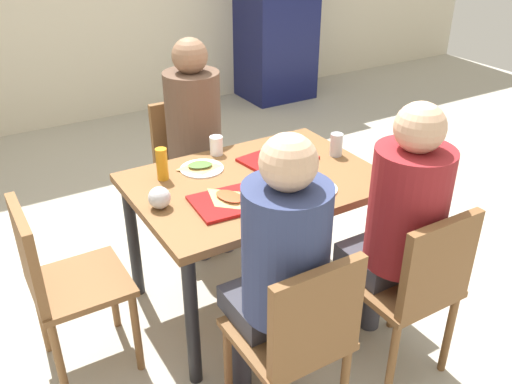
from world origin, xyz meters
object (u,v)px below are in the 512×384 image
person_in_brown_jacket (399,218)px  drink_fridge (276,6)px  paper_plate_center (202,169)px  condiment_bottle (162,164)px  tray_red_near (233,201)px  pizza_slice_c (200,166)px  main_table (256,195)px  person_in_red (280,261)px  pizza_slice_a (230,197)px  pizza_slice_b (280,154)px  foil_bundle (159,198)px  chair_near_right (416,283)px  paper_plate_near_edge (314,189)px  chair_far_side (189,159)px  plastic_cup_a (216,145)px  tray_red_far (278,159)px  chair_near_left (299,335)px  person_far_side (197,130)px  plastic_cup_b (304,199)px  soda_can (336,145)px  chair_left_end (59,278)px

person_in_brown_jacket → drink_fridge: size_ratio=0.67×
paper_plate_center → condiment_bottle: bearing=180.0°
tray_red_near → pizza_slice_c: (0.02, 0.39, 0.01)m
main_table → person_in_red: (-0.30, -0.67, 0.12)m
pizza_slice_a → pizza_slice_b: (0.45, 0.27, 0.00)m
foil_bundle → pizza_slice_b: bearing=12.0°
chair_near_right → pizza_slice_a: bearing=127.8°
paper_plate_near_edge → drink_fridge: drink_fridge is taller
chair_near_right → paper_plate_center: bearing=114.6°
chair_far_side → plastic_cup_a: (-0.03, -0.45, 0.27)m
tray_red_far → foil_bundle: (-0.72, -0.15, 0.04)m
pizza_slice_b → pizza_slice_c: bearing=165.6°
chair_near_left → paper_plate_center: chair_near_left is taller
person_far_side → tray_red_far: 0.58m
tray_red_near → drink_fridge: drink_fridge is taller
tray_red_far → pizza_slice_c: (-0.39, 0.11, 0.01)m
plastic_cup_b → person_far_side: bearing=91.7°
plastic_cup_a → drink_fridge: drink_fridge is taller
pizza_slice_c → foil_bundle: 0.42m
soda_can → drink_fridge: (1.45, 2.83, 0.17)m
tray_red_far → chair_far_side: bearing=107.1°
main_table → condiment_bottle: 0.48m
drink_fridge → person_in_brown_jacket: bearing=-115.2°
pizza_slice_b → foil_bundle: foil_bundle is taller
chair_near_left → chair_near_right: (0.60, 0.00, 0.00)m
chair_far_side → chair_near_right: bearing=-79.5°
main_table → condiment_bottle: size_ratio=7.45×
chair_near_left → plastic_cup_a: 1.23m
person_far_side → tray_red_far: person_far_side is taller
pizza_slice_b → plastic_cup_b: size_ratio=2.07×
chair_near_right → soda_can: 0.90m
person_in_red → pizza_slice_a: bearing=81.7°
pizza_slice_b → soda_can: size_ratio=1.69×
plastic_cup_a → chair_far_side: bearing=86.2°
chair_near_left → tray_red_near: (0.09, 0.66, 0.23)m
plastic_cup_a → soda_can: 0.63m
person_far_side → condiment_bottle: 0.58m
main_table → paper_plate_center: size_ratio=5.42×
person_far_side → pizza_slice_c: person_far_side is taller
plastic_cup_b → person_in_brown_jacket: bearing=-48.8°
chair_left_end → tray_red_near: 0.82m
chair_near_right → pizza_slice_b: chair_near_right is taller
chair_near_left → plastic_cup_a: chair_near_left is taller
soda_can → drink_fridge: 3.18m
paper_plate_near_edge → pizza_slice_a: size_ratio=0.92×
person_far_side → tray_red_far: size_ratio=3.53×
pizza_slice_b → plastic_cup_a: size_ratio=2.07×
chair_left_end → main_table: bearing=0.0°
person_in_brown_jacket → paper_plate_near_edge: person_in_brown_jacket is taller
paper_plate_near_edge → condiment_bottle: 0.74m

